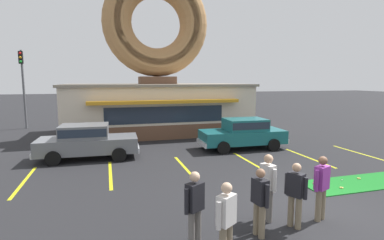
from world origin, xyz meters
name	(u,v)px	position (x,y,z in m)	size (l,w,h in m)	color
ground_plane	(322,210)	(0.00, 0.00, 0.00)	(160.00, 160.00, 0.00)	#232326
donut_shop_building	(157,78)	(-2.29, 13.94, 3.74)	(12.30, 6.75, 10.96)	brown
putting_mat	(364,182)	(3.01, 1.50, 0.01)	(4.55, 1.49, 0.03)	#197523
mini_donut_near_left	(341,188)	(1.76, 1.21, 0.05)	(0.13, 0.13, 0.04)	#E5C666
mini_donut_near_right	(318,180)	(1.51, 2.04, 0.05)	(0.13, 0.13, 0.04)	#D8667F
mini_donut_mid_centre	(314,183)	(1.17, 1.82, 0.05)	(0.13, 0.13, 0.04)	#D8667F
mini_donut_mid_right	(359,178)	(3.09, 1.82, 0.05)	(0.13, 0.13, 0.04)	#E5C666
golf_ball	(342,180)	(2.36, 1.85, 0.05)	(0.04, 0.04, 0.04)	white
car_grey	(87,140)	(-6.63, 7.67, 0.87)	(4.62, 2.11, 1.60)	slate
car_teal	(243,132)	(1.20, 7.58, 0.87)	(4.62, 2.10, 1.60)	#196066
pedestrian_blue_sweater_man	(226,219)	(-3.54, -1.53, 0.93)	(0.52, 0.41, 1.67)	#7F7056
pedestrian_hooded_kid	(322,185)	(-0.47, -0.47, 0.95)	(0.56, 0.37, 1.70)	#7F7056
pedestrian_leather_jacket_man	(195,205)	(-3.96, -0.76, 0.94)	(0.53, 0.40, 1.69)	slate
pedestrian_clipboard_woman	(268,184)	(-1.81, -0.11, 0.98)	(0.30, 0.59, 1.76)	slate
pedestrian_beanie_man	(260,199)	(-2.39, -0.76, 0.90)	(0.30, 0.59, 1.63)	#7F7056
pedestrian_crossing_woman	(296,192)	(-1.35, -0.63, 0.90)	(0.38, 0.54, 1.63)	#7F7056
trash_bin	(71,135)	(-7.71, 11.43, 0.50)	(0.57, 0.57, 0.97)	#232833
traffic_light_pole	(23,79)	(-11.56, 18.09, 3.71)	(0.28, 0.47, 5.80)	#595B60
parking_stripe_far_left	(24,181)	(-8.66, 5.00, 0.00)	(0.12, 3.60, 0.01)	yellow
parking_stripe_left	(110,174)	(-5.66, 5.00, 0.00)	(0.12, 3.60, 0.01)	yellow
parking_stripe_mid_left	(185,168)	(-2.66, 5.00, 0.00)	(0.12, 3.60, 0.01)	yellow
parking_stripe_centre	(251,162)	(0.34, 5.00, 0.00)	(0.12, 3.60, 0.01)	yellow
parking_stripe_mid_right	(308,158)	(3.34, 5.00, 0.00)	(0.12, 3.60, 0.01)	yellow
parking_stripe_right	(360,153)	(6.34, 5.00, 0.00)	(0.12, 3.60, 0.01)	yellow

